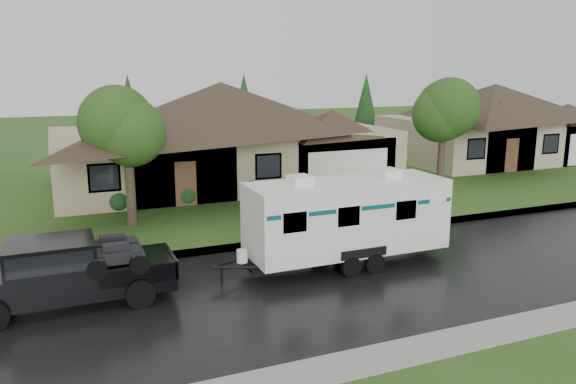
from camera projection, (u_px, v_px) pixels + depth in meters
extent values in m
plane|color=#2F5219|center=(283.00, 265.00, 18.80)|extent=(140.00, 140.00, 0.00)
cube|color=black|center=(308.00, 285.00, 17.00)|extent=(140.00, 8.00, 0.01)
cube|color=gray|center=(260.00, 244.00, 20.81)|extent=(140.00, 0.50, 0.15)
cube|color=#2F5219|center=(185.00, 182.00, 32.30)|extent=(140.00, 26.00, 0.15)
cube|color=tan|center=(222.00, 155.00, 31.82)|extent=(18.00, 10.00, 3.00)
pyramid|color=#35261C|center=(221.00, 82.00, 30.95)|extent=(19.44, 10.80, 2.60)
cube|color=tan|center=(331.00, 160.00, 31.19)|extent=(5.76, 4.00, 2.70)
cube|color=tan|center=(492.00, 138.00, 39.83)|extent=(14.00, 9.00, 3.00)
pyramid|color=#35261C|center=(496.00, 84.00, 39.02)|extent=(15.12, 9.72, 2.30)
cube|color=tan|center=(565.00, 142.00, 39.20)|extent=(4.48, 4.00, 2.70)
cylinder|color=#382B1E|center=(131.00, 195.00, 22.89)|extent=(0.39, 0.39, 2.47)
sphere|color=#325E1E|center=(127.00, 129.00, 22.32)|extent=(3.40, 3.40, 3.40)
cylinder|color=#382B1E|center=(441.00, 161.00, 31.55)|extent=(0.40, 0.40, 2.47)
sphere|color=#305C1E|center=(444.00, 113.00, 30.97)|extent=(3.41, 3.41, 3.41)
sphere|color=#143814|center=(118.00, 200.00, 25.42)|extent=(1.00, 1.00, 1.00)
sphere|color=#143814|center=(187.00, 194.00, 26.61)|extent=(1.00, 1.00, 1.00)
sphere|color=#143814|center=(250.00, 188.00, 27.80)|extent=(1.00, 1.00, 1.00)
sphere|color=#143814|center=(307.00, 184.00, 28.99)|extent=(1.00, 1.00, 1.00)
sphere|color=#143814|center=(360.00, 179.00, 30.18)|extent=(1.00, 1.00, 1.00)
cube|color=black|center=(68.00, 280.00, 15.44)|extent=(5.70, 1.90, 0.82)
cube|color=black|center=(50.00, 256.00, 15.15)|extent=(2.28, 1.79, 0.85)
cube|color=black|center=(50.00, 255.00, 15.14)|extent=(2.09, 1.82, 0.52)
cube|color=black|center=(134.00, 265.00, 16.09)|extent=(2.09, 1.80, 0.06)
cylinder|color=black|center=(140.00, 294.00, 15.36)|extent=(0.80, 0.30, 0.80)
cylinder|color=black|center=(131.00, 272.00, 17.04)|extent=(0.80, 0.30, 0.80)
cube|color=white|center=(347.00, 216.00, 18.53)|extent=(6.65, 2.28, 2.33)
cube|color=black|center=(346.00, 253.00, 18.81)|extent=(7.03, 1.14, 0.13)
cube|color=#0B4452|center=(347.00, 201.00, 18.42)|extent=(6.51, 2.30, 0.13)
cube|color=white|center=(300.00, 180.00, 17.61)|extent=(0.66, 0.76, 0.30)
cube|color=white|center=(388.00, 173.00, 18.83)|extent=(0.66, 0.76, 0.30)
cylinder|color=black|center=(351.00, 267.00, 17.65)|extent=(0.66, 0.23, 0.66)
cylinder|color=black|center=(320.00, 247.00, 19.67)|extent=(0.66, 0.23, 0.66)
cylinder|color=black|center=(375.00, 263.00, 17.97)|extent=(0.66, 0.23, 0.66)
cylinder|color=black|center=(341.00, 244.00, 19.99)|extent=(0.66, 0.23, 0.66)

